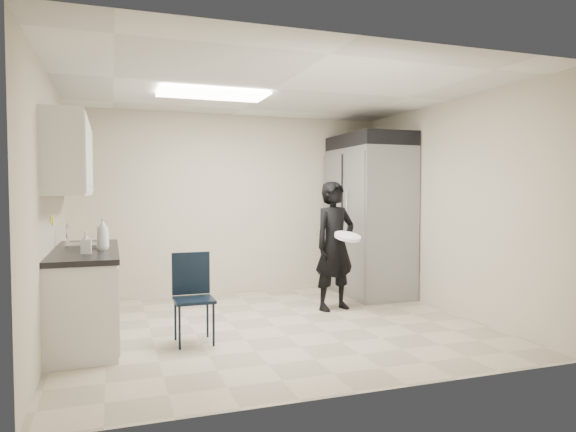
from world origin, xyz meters
name	(u,v)px	position (x,y,z in m)	size (l,w,h in m)	color
floor	(275,326)	(0.00, 0.00, 0.00)	(4.50, 4.50, 0.00)	#B7A890
ceiling	(275,88)	(0.00, 0.00, 2.60)	(4.50, 4.50, 0.00)	silver
back_wall	(234,204)	(0.00, 2.00, 1.30)	(4.50, 4.50, 0.00)	#BEB49D
left_wall	(49,211)	(-2.25, 0.00, 1.30)	(4.00, 4.00, 0.00)	#BEB49D
right_wall	(449,207)	(2.25, 0.00, 1.30)	(4.00, 4.00, 0.00)	#BEB49D
ceiling_panel	(213,94)	(-0.60, 0.40, 2.57)	(1.20, 0.60, 0.02)	white
lower_counter	(86,296)	(-1.95, 0.20, 0.43)	(0.60, 1.90, 0.86)	silver
countertop	(85,251)	(-1.95, 0.20, 0.89)	(0.64, 1.95, 0.05)	black
sink	(88,250)	(-1.93, 0.45, 0.87)	(0.42, 0.40, 0.14)	gray
faucet	(67,236)	(-2.13, 0.45, 1.02)	(0.02, 0.02, 0.24)	silver
upper_cabinets	(70,157)	(-2.08, 0.20, 1.83)	(0.35, 1.80, 0.75)	silver
towel_dispenser	(71,180)	(-2.14, 1.35, 1.62)	(0.22, 0.30, 0.35)	black
notice_sticker_left	(51,219)	(-2.24, 0.10, 1.22)	(0.00, 0.12, 0.07)	yellow
notice_sticker_right	(53,222)	(-2.24, 0.30, 1.18)	(0.00, 0.12, 0.07)	yellow
commercial_fridge	(369,222)	(1.83, 1.27, 1.05)	(0.80, 1.35, 2.10)	gray
fridge_compressor	(370,142)	(1.83, 1.27, 2.20)	(0.80, 1.35, 0.20)	black
folding_chair	(194,300)	(-0.94, -0.34, 0.43)	(0.38, 0.38, 0.85)	black
man_tuxedo	(335,246)	(0.96, 0.54, 0.81)	(0.59, 0.39, 1.61)	black
bucket_lid	(348,237)	(1.02, 0.30, 0.94)	(0.32, 0.32, 0.04)	white
soap_bottle_a	(103,234)	(-1.78, 0.06, 1.07)	(0.12, 0.12, 0.32)	white
soap_bottle_b	(86,243)	(-1.92, -0.23, 1.01)	(0.09, 0.10, 0.21)	#AEACB9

